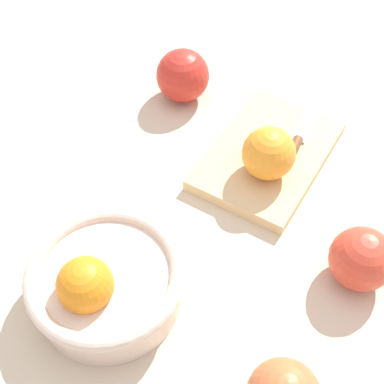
% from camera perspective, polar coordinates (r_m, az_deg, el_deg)
% --- Properties ---
extents(ground_plane, '(2.40, 2.40, 0.00)m').
position_cam_1_polar(ground_plane, '(0.70, 6.63, -4.16)').
color(ground_plane, beige).
extents(bowl, '(0.18, 0.18, 0.10)m').
position_cam_1_polar(bowl, '(0.61, -9.33, -9.63)').
color(bowl, beige).
rests_on(bowl, ground_plane).
extents(cutting_board, '(0.24, 0.18, 0.02)m').
position_cam_1_polar(cutting_board, '(0.77, 8.17, 3.95)').
color(cutting_board, '#DBB77F').
rests_on(cutting_board, ground_plane).
extents(orange_on_board, '(0.07, 0.07, 0.07)m').
position_cam_1_polar(orange_on_board, '(0.71, 8.24, 4.13)').
color(orange_on_board, orange).
rests_on(orange_on_board, cutting_board).
extents(knife, '(0.16, 0.02, 0.01)m').
position_cam_1_polar(knife, '(0.79, 11.58, 6.00)').
color(knife, silver).
rests_on(knife, cutting_board).
extents(apple_back_right, '(0.08, 0.08, 0.08)m').
position_cam_1_polar(apple_back_right, '(0.84, -1.01, 12.42)').
color(apple_back_right, red).
rests_on(apple_back_right, ground_plane).
extents(apple_front_center, '(0.08, 0.08, 0.08)m').
position_cam_1_polar(apple_front_center, '(0.65, 17.77, -6.86)').
color(apple_front_center, '#D6422D').
rests_on(apple_front_center, ground_plane).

